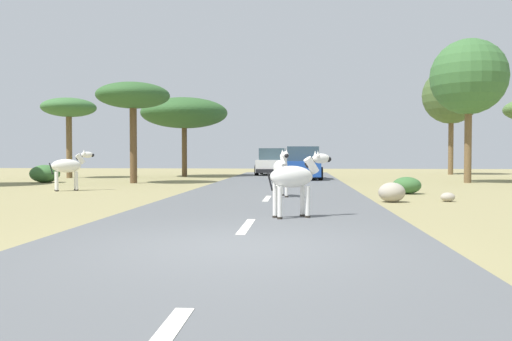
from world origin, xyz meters
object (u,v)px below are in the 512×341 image
(zebra_0, at_px, (281,169))
(zebra_4, at_px, (295,178))
(zebra_2, at_px, (69,166))
(bush_4, at_px, (407,185))
(bush_3, at_px, (45,174))
(tree_0, at_px, (69,109))
(car_0, at_px, (273,163))
(rock_0, at_px, (448,197))
(tree_6, at_px, (469,77))
(rock_1, at_px, (392,192))
(tree_5, at_px, (133,97))
(tree_4, at_px, (184,113))
(tree_2, at_px, (451,96))
(car_1, at_px, (303,164))

(zebra_0, distance_m, zebra_4, 5.35)
(zebra_2, xyz_separation_m, bush_4, (12.25, -0.54, -0.62))
(bush_3, bearing_deg, tree_0, 102.14)
(zebra_4, relative_size, car_0, 0.31)
(zebra_0, relative_size, rock_0, 3.76)
(zebra_2, xyz_separation_m, tree_0, (-4.89, 10.73, 3.14))
(tree_6, height_order, rock_0, tree_6)
(bush_3, distance_m, rock_1, 17.68)
(tree_5, xyz_separation_m, tree_6, (15.96, 1.65, 0.96))
(tree_5, distance_m, rock_0, 15.55)
(zebra_2, bearing_deg, zebra_4, 14.02)
(zebra_4, distance_m, tree_4, 22.55)
(tree_2, xyz_separation_m, tree_4, (-17.59, -5.11, -1.51))
(car_1, distance_m, rock_0, 13.51)
(tree_2, xyz_separation_m, bush_4, (-6.78, -18.77, -5.16))
(tree_0, bearing_deg, rock_1, -42.17)
(tree_4, height_order, tree_6, tree_6)
(tree_2, bearing_deg, tree_0, -162.59)
(zebra_4, xyz_separation_m, bush_4, (3.77, 7.54, -0.57))
(bush_4, bearing_deg, tree_4, 128.35)
(zebra_2, height_order, zebra_4, zebra_2)
(zebra_0, xyz_separation_m, tree_5, (-7.31, 8.17, 3.19))
(tree_2, bearing_deg, zebra_4, -111.85)
(tree_0, distance_m, rock_1, 21.99)
(zebra_0, distance_m, rock_1, 3.40)
(tree_0, xyz_separation_m, bush_3, (1.10, -5.12, -3.62))
(zebra_4, height_order, tree_6, tree_6)
(car_1, height_order, tree_4, tree_4)
(zebra_0, distance_m, tree_4, 17.44)
(tree_5, bearing_deg, zebra_0, -48.21)
(tree_6, bearing_deg, bush_3, -175.90)
(tree_0, bearing_deg, tree_6, -9.63)
(tree_4, height_order, rock_1, tree_4)
(car_0, xyz_separation_m, tree_5, (-6.12, -10.16, 3.26))
(zebra_0, bearing_deg, bush_3, -48.85)
(car_0, bearing_deg, tree_6, 141.40)
(zebra_0, height_order, tree_4, tree_4)
(rock_0, bearing_deg, car_0, 107.36)
(tree_6, bearing_deg, tree_4, 158.33)
(tree_4, bearing_deg, rock_0, -55.69)
(bush_4, bearing_deg, car_0, 108.60)
(tree_0, relative_size, tree_6, 0.68)
(bush_3, relative_size, rock_0, 3.57)
(zebra_4, bearing_deg, tree_6, 125.90)
(car_1, xyz_separation_m, tree_4, (-7.31, 3.76, 3.10))
(tree_0, bearing_deg, zebra_0, -46.27)
(car_1, relative_size, tree_4, 0.81)
(zebra_0, relative_size, tree_2, 0.20)
(zebra_4, relative_size, tree_6, 0.20)
(rock_0, height_order, rock_1, rock_1)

